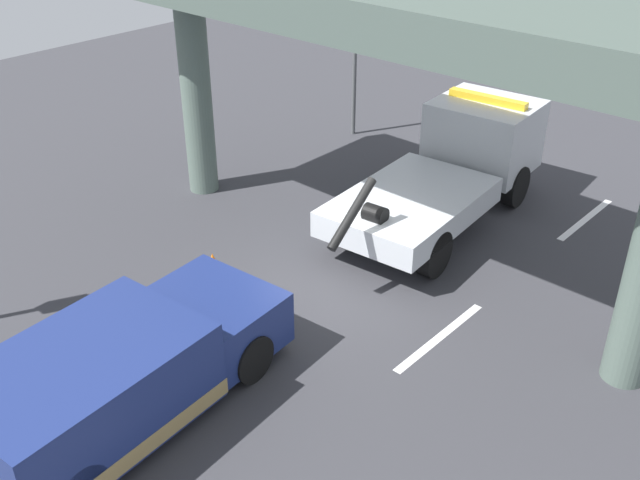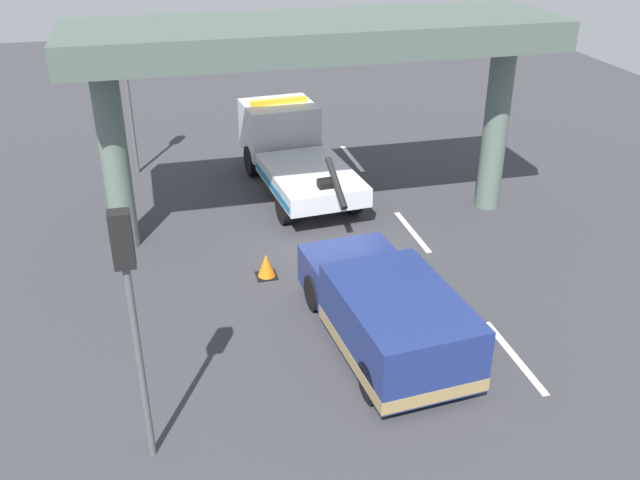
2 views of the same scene
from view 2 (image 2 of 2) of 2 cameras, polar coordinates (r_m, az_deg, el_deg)
The scene contains 10 objects.
ground_plane at distance 19.30m, azimuth 0.55°, elevation -0.25°, with size 60.00×40.00×0.10m, color #38383D.
lane_stripe_west at distance 15.40m, azimuth 15.53°, elevation -9.09°, with size 2.60×0.16×0.01m, color silver.
lane_stripe_mid at distance 19.99m, azimuth 7.51°, elevation 0.70°, with size 2.60×0.16×0.01m, color silver.
lane_stripe_east at distance 25.18m, azimuth 2.64°, elevation 6.65°, with size 2.60×0.16×0.01m, color silver.
tow_truck_white at distance 22.57m, azimuth -2.33°, elevation 7.41°, with size 7.33×2.88×2.46m.
towed_van_green at distance 14.80m, azimuth 5.45°, elevation -6.04°, with size 5.36×2.60×1.58m.
overpass_structure at distance 18.63m, azimuth -0.29°, elevation 15.19°, with size 3.60×12.68×5.72m.
traffic_light_near at distance 11.06m, azimuth -15.29°, elevation -3.71°, with size 0.39×0.32×4.64m.
traffic_light_far at distance 23.73m, azimuth -15.53°, elevation 12.84°, with size 0.39×0.32×4.59m.
traffic_cone_orange at distance 17.53m, azimuth -4.39°, elevation -2.13°, with size 0.52×0.52×0.62m.
Camera 2 is at (-16.54, 4.34, 8.90)m, focal length 39.33 mm.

